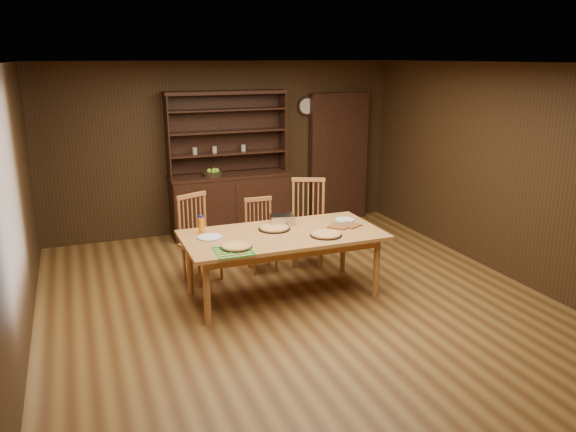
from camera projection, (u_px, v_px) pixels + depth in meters
name	position (u px, v px, depth m)	size (l,w,h in m)	color
floor	(297.00, 302.00, 6.31)	(6.00, 6.00, 0.00)	brown
room_shell	(298.00, 164.00, 5.88)	(6.00, 6.00, 6.00)	silver
china_hutch	(230.00, 196.00, 8.62)	(1.84, 0.52, 2.17)	#331911
doorway	(338.00, 157.00, 9.28)	(1.00, 0.18, 2.10)	#331911
wall_clock	(306.00, 106.00, 8.91)	(0.30, 0.05, 0.30)	#331911
dining_table	(283.00, 239.00, 6.31)	(2.23, 1.11, 0.75)	#C88A45
chair_left	(198.00, 235.00, 6.85)	(0.57, 0.55, 1.06)	#BD6E40
chair_center	(260.00, 232.00, 7.20)	(0.39, 0.37, 0.93)	#BD6E40
chair_right	(308.00, 219.00, 7.40)	(0.60, 0.59, 1.13)	#BD6E40
pizza_left	(236.00, 246.00, 5.81)	(0.34, 0.34, 0.04)	black
pizza_right	(326.00, 234.00, 6.20)	(0.36, 0.36, 0.04)	black
pizza_center	(274.00, 228.00, 6.43)	(0.37, 0.37, 0.04)	black
cooling_rack	(233.00, 251.00, 5.69)	(0.36, 0.36, 0.02)	green
plate_left	(210.00, 237.00, 6.13)	(0.28, 0.28, 0.02)	silver
plate_right	(344.00, 220.00, 6.78)	(0.25, 0.25, 0.02)	silver
foil_dish	(282.00, 220.00, 6.62)	(0.28, 0.20, 0.11)	silver
juice_bottle	(201.00, 225.00, 6.28)	(0.07, 0.07, 0.21)	orange
pot_holder_a	(350.00, 225.00, 6.56)	(0.22, 0.22, 0.02)	red
pot_holder_b	(338.00, 226.00, 6.52)	(0.22, 0.22, 0.02)	red
fruit_bowl	(213.00, 173.00, 8.36)	(0.30, 0.30, 0.12)	black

